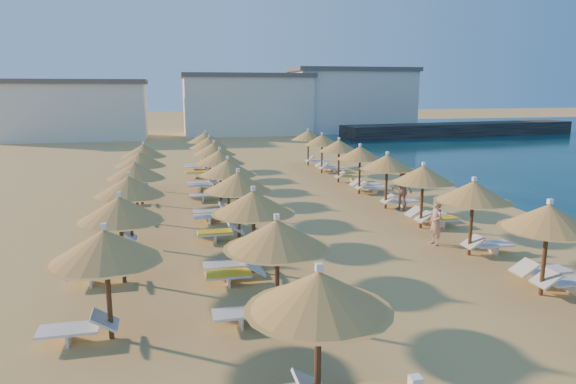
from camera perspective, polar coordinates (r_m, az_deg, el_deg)
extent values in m
plane|color=tan|center=(18.48, 6.10, -6.23)|extent=(220.00, 220.00, 0.00)
cube|color=black|center=(64.59, 18.68, 6.60)|extent=(30.26, 7.54, 1.50)
cube|color=white|center=(61.76, -22.58, 8.22)|extent=(15.00, 8.00, 6.00)
cube|color=#59514C|center=(61.71, -22.81, 11.23)|extent=(15.60, 8.48, 0.50)
cube|color=white|center=(63.80, -4.63, 9.49)|extent=(15.00, 8.00, 6.80)
cube|color=#59514C|center=(63.78, -4.68, 12.77)|extent=(15.60, 8.48, 0.50)
cube|color=white|center=(67.66, 6.99, 9.90)|extent=(15.00, 8.00, 7.60)
cube|color=#59514C|center=(67.67, 7.07, 13.32)|extent=(15.60, 8.48, 0.50)
cylinder|color=brown|center=(15.69, 26.58, -6.58)|extent=(0.12, 0.12, 2.13)
cone|color=#A5662F|center=(15.39, 26.97, -2.45)|extent=(2.38, 2.38, 0.69)
cone|color=#A5662F|center=(15.45, 26.87, -3.48)|extent=(2.57, 2.57, 0.12)
cube|color=white|center=(15.30, 27.11, -0.95)|extent=(0.12, 0.12, 0.14)
cylinder|color=brown|center=(18.42, 19.67, -3.45)|extent=(0.12, 0.12, 2.13)
cone|color=#A5662F|center=(18.17, 19.91, 0.09)|extent=(2.38, 2.38, 0.69)
cone|color=#A5662F|center=(18.22, 19.85, -0.79)|extent=(2.57, 2.57, 0.12)
cube|color=white|center=(18.09, 20.00, 1.38)|extent=(0.12, 0.12, 0.14)
cylinder|color=brown|center=(21.38, 14.63, -1.13)|extent=(0.12, 0.12, 2.13)
cone|color=#A5662F|center=(21.17, 14.79, 1.94)|extent=(2.38, 2.38, 0.69)
cone|color=#A5662F|center=(21.22, 14.75, 1.18)|extent=(2.57, 2.57, 0.12)
cube|color=white|center=(21.11, 14.85, 3.05)|extent=(0.12, 0.12, 0.14)
cylinder|color=brown|center=(24.50, 10.86, 0.62)|extent=(0.12, 0.12, 2.13)
cone|color=#A5662F|center=(24.31, 10.96, 3.31)|extent=(2.38, 2.38, 0.69)
cone|color=#A5662F|center=(24.36, 10.94, 2.65)|extent=(2.57, 2.57, 0.12)
cube|color=white|center=(24.26, 11.00, 4.28)|extent=(0.12, 0.12, 0.14)
cylinder|color=brown|center=(27.72, 7.95, 1.97)|extent=(0.12, 0.12, 2.13)
cone|color=#A5662F|center=(27.56, 8.01, 4.35)|extent=(2.38, 2.38, 0.69)
cone|color=#A5662F|center=(27.59, 8.00, 3.77)|extent=(2.57, 2.57, 0.12)
cube|color=white|center=(27.51, 8.04, 5.21)|extent=(0.12, 0.12, 0.14)
cylinder|color=brown|center=(31.01, 5.64, 3.03)|extent=(0.12, 0.12, 2.13)
cone|color=#A5662F|center=(30.86, 5.69, 5.17)|extent=(2.38, 2.38, 0.69)
cone|color=#A5662F|center=(30.89, 5.67, 4.64)|extent=(2.57, 2.57, 0.12)
cube|color=white|center=(30.82, 5.70, 5.93)|extent=(0.12, 0.12, 0.14)
cylinder|color=brown|center=(34.34, 3.78, 3.89)|extent=(0.12, 0.12, 2.13)
cone|color=#A5662F|center=(34.21, 3.81, 5.81)|extent=(2.38, 2.38, 0.69)
cone|color=#A5662F|center=(34.24, 3.80, 5.34)|extent=(2.57, 2.57, 0.12)
cube|color=white|center=(34.17, 3.81, 6.51)|extent=(0.12, 0.12, 0.14)
cylinder|color=brown|center=(37.72, 2.25, 4.59)|extent=(0.12, 0.12, 2.13)
cone|color=#A5662F|center=(37.59, 2.26, 6.34)|extent=(2.38, 2.38, 0.69)
cone|color=#A5662F|center=(37.62, 2.26, 5.91)|extent=(2.57, 2.57, 0.12)
cube|color=white|center=(37.56, 2.26, 6.97)|extent=(0.12, 0.12, 0.14)
cube|color=white|center=(5.76, 13.98, -19.88)|extent=(0.12, 0.12, 0.14)
cylinder|color=brown|center=(9.39, 3.34, -17.43)|extent=(0.12, 0.12, 2.13)
cone|color=#A5662F|center=(8.89, 3.43, -10.87)|extent=(2.38, 2.38, 0.69)
cone|color=#A5662F|center=(9.00, 3.41, -12.54)|extent=(2.57, 2.57, 0.12)
cube|color=white|center=(8.74, 3.46, -8.36)|extent=(0.12, 0.12, 0.14)
cylinder|color=brown|center=(12.50, -1.23, -9.79)|extent=(0.12, 0.12, 2.13)
cone|color=#A5662F|center=(12.13, -1.25, -4.67)|extent=(2.38, 2.38, 0.69)
cone|color=#A5662F|center=(12.21, -1.24, -5.95)|extent=(2.57, 2.57, 0.12)
cube|color=white|center=(12.02, -1.26, -2.78)|extent=(0.12, 0.12, 0.14)
cylinder|color=brown|center=(15.79, -3.82, -5.22)|extent=(0.12, 0.12, 2.13)
cone|color=#A5662F|center=(15.50, -3.88, -1.11)|extent=(2.38, 2.38, 0.69)
cone|color=#A5662F|center=(15.57, -3.87, -2.13)|extent=(2.57, 2.57, 0.12)
cube|color=white|center=(15.42, -3.90, 0.39)|extent=(0.12, 0.12, 0.14)
cylinder|color=brown|center=(19.17, -5.50, -2.24)|extent=(0.12, 0.12, 2.13)
cone|color=#A5662F|center=(18.93, -5.56, 1.17)|extent=(2.38, 2.38, 0.69)
cone|color=#A5662F|center=(18.98, -5.55, 0.33)|extent=(2.57, 2.57, 0.12)
cube|color=white|center=(18.86, -5.59, 2.41)|extent=(0.12, 0.12, 0.14)
cylinder|color=brown|center=(22.60, -6.66, -0.16)|extent=(0.12, 0.12, 2.13)
cone|color=#A5662F|center=(22.39, -6.73, 2.75)|extent=(2.38, 2.38, 0.69)
cone|color=#A5662F|center=(22.44, -6.71, 2.03)|extent=(2.57, 2.57, 0.12)
cube|color=white|center=(22.34, -6.75, 3.80)|extent=(0.12, 0.12, 0.14)
cylinder|color=brown|center=(26.05, -7.51, 1.37)|extent=(0.12, 0.12, 2.13)
cone|color=#A5662F|center=(25.88, -7.58, 3.90)|extent=(2.38, 2.38, 0.69)
cone|color=#A5662F|center=(25.91, -7.56, 3.28)|extent=(2.57, 2.57, 0.12)
cube|color=white|center=(25.83, -7.61, 4.81)|extent=(0.12, 0.12, 0.14)
cylinder|color=brown|center=(29.53, -8.17, 2.55)|extent=(0.12, 0.12, 2.13)
cone|color=#A5662F|center=(29.37, -8.23, 4.78)|extent=(2.38, 2.38, 0.69)
cone|color=#A5662F|center=(29.40, -8.22, 4.23)|extent=(2.57, 2.57, 0.12)
cube|color=white|center=(29.33, -8.26, 5.59)|extent=(0.12, 0.12, 0.14)
cylinder|color=brown|center=(33.01, -8.69, 3.47)|extent=(0.12, 0.12, 2.13)
cone|color=#A5662F|center=(32.87, -8.75, 5.48)|extent=(2.38, 2.38, 0.69)
cone|color=#A5662F|center=(32.90, -8.73, 4.98)|extent=(2.57, 2.57, 0.12)
cube|color=white|center=(32.83, -8.77, 6.19)|extent=(0.12, 0.12, 0.14)
cylinder|color=brown|center=(36.51, -9.11, 4.22)|extent=(0.12, 0.12, 2.13)
cone|color=#A5662F|center=(36.38, -9.17, 6.03)|extent=(2.38, 2.38, 0.69)
cone|color=#A5662F|center=(36.41, -9.15, 5.59)|extent=(2.57, 2.57, 0.12)
cube|color=white|center=(36.35, -9.19, 6.68)|extent=(0.12, 0.12, 0.14)
cylinder|color=brown|center=(12.38, -19.30, -10.69)|extent=(0.12, 0.12, 2.13)
cone|color=#A5662F|center=(12.00, -19.67, -5.54)|extent=(2.38, 2.38, 0.69)
cone|color=#A5662F|center=(12.08, -19.58, -6.83)|extent=(2.57, 2.57, 0.12)
cube|color=white|center=(11.89, -19.81, -3.63)|extent=(0.12, 0.12, 0.14)
cylinder|color=brown|center=(15.70, -17.93, -5.88)|extent=(0.12, 0.12, 2.13)
cone|color=#A5662F|center=(15.40, -18.19, -1.76)|extent=(2.38, 2.38, 0.69)
cone|color=#A5662F|center=(15.46, -18.13, -2.78)|extent=(2.57, 2.57, 0.12)
cube|color=white|center=(15.31, -18.29, -0.25)|extent=(0.12, 0.12, 0.14)
cylinder|color=brown|center=(19.09, -17.05, -2.77)|extent=(0.12, 0.12, 2.13)
cone|color=#A5662F|center=(18.85, -17.26, 0.66)|extent=(2.38, 2.38, 0.69)
cone|color=#A5662F|center=(18.90, -17.21, -0.19)|extent=(2.57, 2.57, 0.12)
cube|color=white|center=(18.78, -17.33, 1.90)|extent=(0.12, 0.12, 0.14)
cylinder|color=brown|center=(22.53, -16.44, -0.60)|extent=(0.12, 0.12, 2.13)
cone|color=#A5662F|center=(22.32, -16.61, 2.32)|extent=(2.38, 2.38, 0.69)
cone|color=#A5662F|center=(22.37, -16.57, 1.60)|extent=(2.57, 2.57, 0.12)
cube|color=white|center=(22.27, -16.67, 3.37)|extent=(0.12, 0.12, 0.14)
cylinder|color=brown|center=(25.99, -16.00, 1.00)|extent=(0.12, 0.12, 2.13)
cone|color=#A5662F|center=(25.82, -16.14, 3.53)|extent=(2.38, 2.38, 0.69)
cone|color=#A5662F|center=(25.85, -16.11, 2.91)|extent=(2.57, 2.57, 0.12)
cube|color=white|center=(25.76, -16.19, 4.44)|extent=(0.12, 0.12, 0.14)
cylinder|color=brown|center=(29.47, -15.66, 2.22)|extent=(0.12, 0.12, 2.13)
cone|color=#A5662F|center=(29.32, -15.78, 4.46)|extent=(2.38, 2.38, 0.69)
cone|color=#A5662F|center=(29.35, -15.75, 3.91)|extent=(2.57, 2.57, 0.12)
cube|color=white|center=(29.27, -15.82, 5.26)|extent=(0.12, 0.12, 0.14)
cube|color=white|center=(16.48, 28.80, -8.68)|extent=(1.32, 0.65, 0.06)
cube|color=white|center=(16.54, 28.74, -9.20)|extent=(0.06, 0.59, 0.32)
cube|color=white|center=(15.95, 26.73, -8.60)|extent=(0.58, 0.65, 0.40)
cube|color=white|center=(17.12, 26.81, -7.76)|extent=(1.32, 0.65, 0.06)
cube|color=white|center=(17.17, 26.76, -8.27)|extent=(0.06, 0.59, 0.32)
cube|color=white|center=(16.60, 24.76, -7.65)|extent=(0.58, 0.65, 0.40)
cube|color=white|center=(12.66, -5.31, -13.23)|extent=(1.32, 0.65, 0.06)
cube|color=white|center=(12.73, -5.30, -13.88)|extent=(0.06, 0.59, 0.32)
cube|color=white|center=(12.71, -1.77, -12.38)|extent=(0.58, 0.65, 0.40)
cube|color=white|center=(19.10, 21.81, -5.41)|extent=(1.32, 0.65, 0.06)
cube|color=white|center=(19.15, 21.77, -5.87)|extent=(0.06, 0.59, 0.32)
cube|color=white|center=(18.64, 19.86, -5.23)|extent=(0.58, 0.65, 0.40)
cube|color=white|center=(15.92, -7.02, -7.98)|extent=(1.32, 0.65, 0.06)
cube|color=white|center=(15.97, -7.00, -8.52)|extent=(0.06, 0.59, 0.32)
cube|color=white|center=(15.96, -4.24, -7.34)|extent=(0.58, 0.65, 0.40)
cube|color=white|center=(15.08, -6.66, -9.10)|extent=(1.32, 0.65, 0.06)
cube|color=white|center=(15.13, -6.64, -9.67)|extent=(0.06, 0.59, 0.32)
cube|color=white|center=(15.12, -3.72, -8.41)|extent=(0.58, 0.65, 0.40)
cube|color=yellow|center=(15.06, -6.66, -8.90)|extent=(1.27, 0.60, 0.05)
cube|color=white|center=(21.98, 16.62, -2.90)|extent=(1.32, 0.65, 0.06)
cube|color=white|center=(22.02, 16.60, -3.31)|extent=(0.06, 0.59, 0.32)
cube|color=white|center=(21.58, 14.84, -2.68)|extent=(0.58, 0.65, 0.40)
cube|color=yellow|center=(21.96, 16.63, -2.76)|extent=(1.27, 0.60, 0.05)
cube|color=white|center=(22.74, 15.52, -2.36)|extent=(1.32, 0.65, 0.06)
cube|color=white|center=(22.78, 15.50, -2.75)|extent=(0.06, 0.59, 0.32)
cube|color=white|center=(22.35, 13.78, -2.14)|extent=(0.58, 0.65, 0.40)
cube|color=white|center=(19.28, -8.11, -4.53)|extent=(1.32, 0.65, 0.06)
cube|color=white|center=(19.32, -8.10, -4.99)|extent=(0.06, 0.59, 0.32)
cube|color=white|center=(19.31, -5.83, -4.01)|extent=(0.58, 0.65, 0.40)
cube|color=yellow|center=(19.26, -8.12, -4.37)|extent=(1.27, 0.60, 0.05)
cube|color=white|center=(25.02, 12.68, -0.97)|extent=(1.32, 0.65, 0.06)
cube|color=white|center=(25.06, 12.67, -1.33)|extent=(0.06, 0.59, 0.32)
cube|color=white|center=(24.67, 11.07, -0.75)|extent=(0.58, 0.65, 0.40)
cube|color=white|center=(22.69, -8.88, -2.11)|extent=(1.32, 0.65, 0.06)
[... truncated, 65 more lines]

